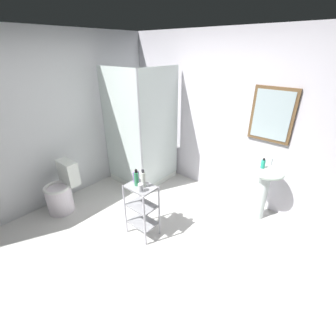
# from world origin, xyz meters

# --- Properties ---
(ground_plane) EXTENTS (4.20, 4.20, 0.02)m
(ground_plane) POSITION_xyz_m (0.00, 0.00, -0.01)
(ground_plane) COLOR silver
(wall_back) EXTENTS (4.20, 0.14, 2.50)m
(wall_back) POSITION_xyz_m (0.01, 1.85, 1.25)
(wall_back) COLOR silver
(wall_back) RESTS_ON ground_plane
(wall_left) EXTENTS (0.10, 4.20, 2.50)m
(wall_left) POSITION_xyz_m (-1.85, 0.00, 1.25)
(wall_left) COLOR silver
(wall_left) RESTS_ON ground_plane
(shower_stall) EXTENTS (0.92, 0.92, 2.00)m
(shower_stall) POSITION_xyz_m (-1.20, 1.19, 0.46)
(shower_stall) COLOR white
(shower_stall) RESTS_ON ground_plane
(pedestal_sink) EXTENTS (0.46, 0.37, 0.81)m
(pedestal_sink) POSITION_xyz_m (0.87, 1.52, 0.58)
(pedestal_sink) COLOR white
(pedestal_sink) RESTS_ON ground_plane
(sink_faucet) EXTENTS (0.03, 0.03, 0.10)m
(sink_faucet) POSITION_xyz_m (0.87, 1.64, 0.86)
(sink_faucet) COLOR silver
(sink_faucet) RESTS_ON pedestal_sink
(toilet) EXTENTS (0.37, 0.49, 0.76)m
(toilet) POSITION_xyz_m (-1.48, -0.24, 0.31)
(toilet) COLOR white
(toilet) RESTS_ON ground_plane
(storage_cart) EXTENTS (0.38, 0.28, 0.74)m
(storage_cart) POSITION_xyz_m (-0.17, 0.17, 0.44)
(storage_cart) COLOR silver
(storage_cart) RESTS_ON ground_plane
(hand_soap_bottle) EXTENTS (0.06, 0.06, 0.14)m
(hand_soap_bottle) POSITION_xyz_m (0.81, 1.48, 0.87)
(hand_soap_bottle) COLOR #2DBC99
(hand_soap_bottle) RESTS_ON pedestal_sink
(body_wash_bottle_green) EXTENTS (0.06, 0.06, 0.22)m
(body_wash_bottle_green) POSITION_xyz_m (-0.22, 0.16, 0.83)
(body_wash_bottle_green) COLOR #338F5C
(body_wash_bottle_green) RESTS_ON storage_cart
(conditioner_bottle_purple) EXTENTS (0.08, 0.08, 0.17)m
(conditioner_bottle_purple) POSITION_xyz_m (-0.30, 0.22, 0.81)
(conditioner_bottle_purple) COLOR #8456B1
(conditioner_bottle_purple) RESTS_ON storage_cart
(lotion_bottle_white) EXTENTS (0.06, 0.06, 0.24)m
(lotion_bottle_white) POSITION_xyz_m (-0.13, 0.19, 0.84)
(lotion_bottle_white) COLOR white
(lotion_bottle_white) RESTS_ON storage_cart
(rinse_cup) EXTENTS (0.06, 0.06, 0.10)m
(rinse_cup) POSITION_xyz_m (-0.09, 0.10, 0.79)
(rinse_cup) COLOR silver
(rinse_cup) RESTS_ON storage_cart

